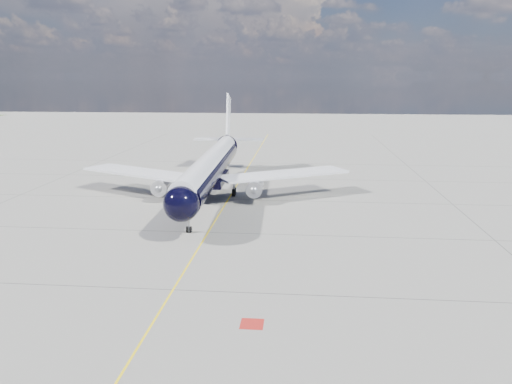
% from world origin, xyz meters
% --- Properties ---
extents(ground, '(320.00, 320.00, 0.00)m').
position_xyz_m(ground, '(0.00, 30.00, 0.00)').
color(ground, gray).
rests_on(ground, ground).
extents(taxiway_centerline, '(0.16, 160.00, 0.01)m').
position_xyz_m(taxiway_centerline, '(0.00, 25.00, 0.00)').
color(taxiway_centerline, yellow).
rests_on(taxiway_centerline, ground).
extents(red_marking, '(1.60, 1.60, 0.01)m').
position_xyz_m(red_marking, '(6.80, -10.00, 0.00)').
color(red_marking, maroon).
rests_on(red_marking, ground).
extents(main_airliner, '(38.95, 47.37, 13.69)m').
position_xyz_m(main_airliner, '(-2.59, 27.08, 4.25)').
color(main_airliner, black).
rests_on(main_airliner, ground).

